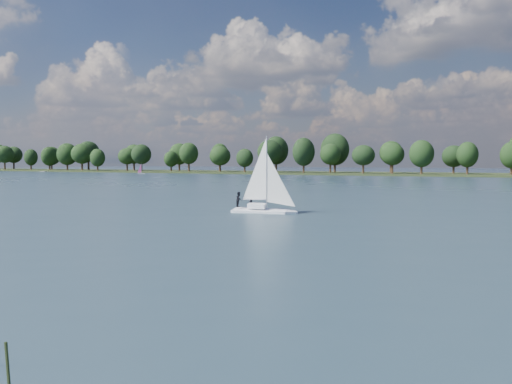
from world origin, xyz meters
The scene contains 6 objects.
ground centered at (0.00, 100.00, 0.00)m, with size 700.00×700.00×0.00m, color #233342.
far_shore centered at (0.00, 212.00, 0.00)m, with size 660.00×40.00×1.50m, color black.
sailboat centered at (1.61, 39.51, 2.38)m, with size 6.67×2.84×8.51m.
dinghy_pink centered at (-128.19, 176.73, 1.13)m, with size 3.07×2.77×4.77m.
pontoon centered at (-203.37, 191.14, 0.00)m, with size 4.00×2.00×0.50m, color #5A5C5F.
treeline centered at (-12.97, 208.12, 8.12)m, with size 562.86×73.81×18.04m.
Camera 1 is at (29.68, -13.72, 5.51)m, focal length 40.00 mm.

